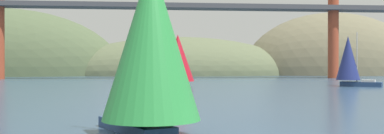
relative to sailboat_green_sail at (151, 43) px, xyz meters
The scene contains 7 objects.
headland_left 141.70m from the sailboat_green_sail, 110.18° to the left, with size 81.13×44.00×44.99m, color #4C5B3D.
headland_right 148.55m from the sailboat_green_sail, 63.55° to the left, with size 65.54×44.00×44.58m, color #6B664C.
headland_center 133.48m from the sailboat_green_sail, 85.21° to the left, with size 83.98×44.00×26.42m, color #5B6647.
suspension_bridge 94.44m from the sailboat_green_sail, 86.22° to the left, with size 122.34×6.00×44.69m.
sailboat_green_sail is the anchor object (origin of this frame).
sailboat_navy_sail 59.65m from the sailboat_green_sail, 55.92° to the left, with size 7.59×6.51×9.01m.
sailboat_crimson_sail 49.55m from the sailboat_green_sail, 84.67° to the left, with size 7.97×8.98×9.61m.
Camera 1 is at (-6.28, -20.38, 3.64)m, focal length 41.89 mm.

